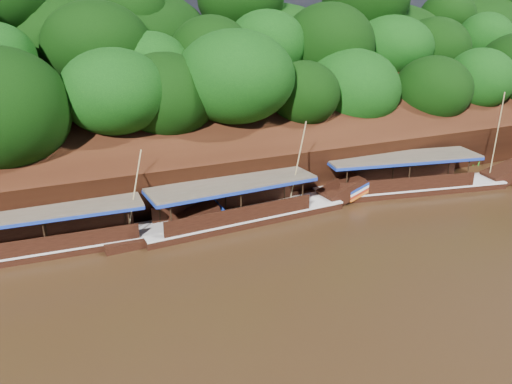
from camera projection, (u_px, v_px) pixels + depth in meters
ground at (339, 265)px, 25.92m from camera, size 160.00×160.00×0.00m
riverbank at (198, 135)px, 44.63m from camera, size 120.00×30.06×19.40m
boat_0 at (422, 182)px, 36.37m from camera, size 17.07×5.47×7.70m
boat_1 at (257, 210)px, 31.44m from camera, size 15.77×3.29×6.69m
boat_2 at (78, 238)px, 27.69m from camera, size 15.87×3.12×5.72m
reeds at (220, 198)px, 32.57m from camera, size 51.17×2.52×2.00m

